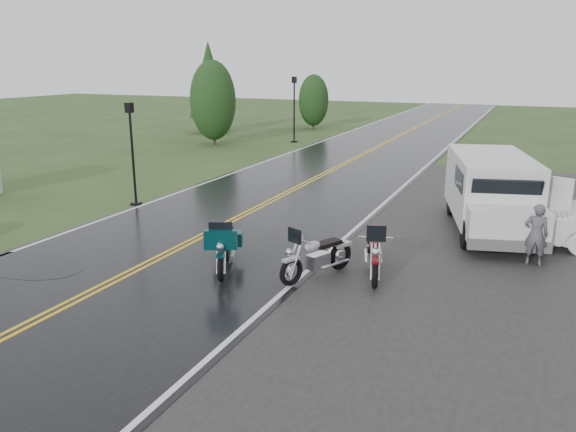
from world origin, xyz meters
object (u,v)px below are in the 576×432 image
Objects in this scene: motorcycle_teal at (221,255)px; person_at_van at (536,236)px; motorcycle_silver at (291,261)px; van_white at (469,209)px; lamp_post_near_left at (133,154)px; lamp_post_far_left at (294,109)px; motorcycle_red at (375,261)px.

person_at_van is at bearing 8.54° from motorcycle_teal.
motorcycle_silver is 5.40m from van_white.
motorcycle_teal is 0.65× the size of lamp_post_near_left.
person_at_van reaches higher than motorcycle_teal.
van_white is at bearing -54.43° from lamp_post_far_left.
motorcycle_red is at bearing -126.20° from van_white.
motorcycle_silver is 0.38× the size of van_white.
van_white is at bearing -2.08° from lamp_post_near_left.
van_white is 1.61× the size of lamp_post_near_left.
motorcycle_teal is at bearing 28.32° from person_at_van.
lamp_post_far_left is (-14.06, 17.98, 1.25)m from person_at_van.
van_white is (4.75, 4.72, 0.44)m from motorcycle_teal.
lamp_post_far_left is at bearing 94.13° from lamp_post_near_left.
motorcycle_red is at bearing -23.02° from lamp_post_near_left.
motorcycle_silver is at bearing -67.01° from lamp_post_far_left.
lamp_post_far_left reaches higher than motorcycle_silver.
lamp_post_near_left is at bearing 173.69° from motorcycle_silver.
lamp_post_near_left is (-6.44, 5.13, 1.10)m from motorcycle_teal.
motorcycle_teal is 0.57× the size of lamp_post_far_left.
person_at_van is (1.64, -0.62, -0.36)m from van_white.
lamp_post_far_left is (-7.67, 22.09, 1.34)m from motorcycle_teal.
motorcycle_teal is at bearing -179.60° from motorcycle_red.
person_at_van is 12.92m from lamp_post_near_left.
lamp_post_near_left reaches higher than van_white.
lamp_post_near_left reaches higher than motorcycle_silver.
motorcycle_teal is 0.40× the size of van_white.
motorcycle_red is at bearing -62.62° from lamp_post_far_left.
lamp_post_near_left is (-9.69, 4.12, 1.10)m from motorcycle_red.
motorcycle_teal is 6.71m from van_white.
motorcycle_teal is 1.07× the size of motorcycle_silver.
motorcycle_teal reaches higher than motorcycle_silver.
motorcycle_red is 1.51× the size of person_at_van.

